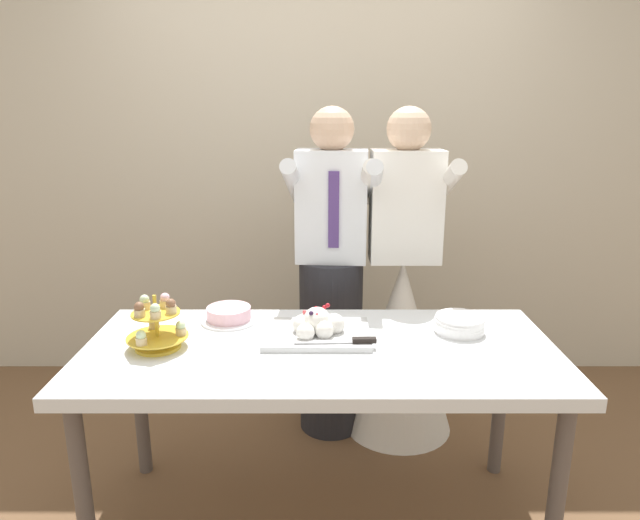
{
  "coord_description": "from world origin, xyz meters",
  "views": [
    {
      "loc": [
        0.0,
        -1.98,
        1.66
      ],
      "look_at": [
        -0.01,
        0.15,
        1.07
      ],
      "focal_mm": 31.66,
      "sensor_mm": 36.0,
      "label": 1
    }
  ],
  "objects_px": {
    "person_bride": "(403,324)",
    "main_cake_tray": "(319,328)",
    "cupcake_stand": "(159,326)",
    "round_cake": "(231,315)",
    "person_groom": "(333,293)",
    "dessert_table": "(322,364)",
    "plate_stack": "(461,324)"
  },
  "relations": [
    {
      "from": "main_cake_tray",
      "to": "plate_stack",
      "type": "relative_size",
      "value": 2.13
    },
    {
      "from": "person_groom",
      "to": "person_bride",
      "type": "distance_m",
      "value": 0.39
    },
    {
      "from": "round_cake",
      "to": "person_groom",
      "type": "relative_size",
      "value": 0.14
    },
    {
      "from": "cupcake_stand",
      "to": "round_cake",
      "type": "relative_size",
      "value": 0.96
    },
    {
      "from": "dessert_table",
      "to": "plate_stack",
      "type": "height_order",
      "value": "plate_stack"
    },
    {
      "from": "cupcake_stand",
      "to": "person_groom",
      "type": "relative_size",
      "value": 0.14
    },
    {
      "from": "main_cake_tray",
      "to": "plate_stack",
      "type": "distance_m",
      "value": 0.58
    },
    {
      "from": "dessert_table",
      "to": "person_groom",
      "type": "bearing_deg",
      "value": 85.49
    },
    {
      "from": "dessert_table",
      "to": "person_bride",
      "type": "relative_size",
      "value": 1.08
    },
    {
      "from": "plate_stack",
      "to": "person_bride",
      "type": "height_order",
      "value": "person_bride"
    },
    {
      "from": "plate_stack",
      "to": "person_groom",
      "type": "bearing_deg",
      "value": 131.5
    },
    {
      "from": "cupcake_stand",
      "to": "main_cake_tray",
      "type": "xyz_separation_m",
      "value": [
        0.6,
        0.1,
        -0.05
      ]
    },
    {
      "from": "person_groom",
      "to": "person_bride",
      "type": "relative_size",
      "value": 1.0
    },
    {
      "from": "main_cake_tray",
      "to": "cupcake_stand",
      "type": "bearing_deg",
      "value": -170.21
    },
    {
      "from": "person_groom",
      "to": "dessert_table",
      "type": "bearing_deg",
      "value": -94.51
    },
    {
      "from": "cupcake_stand",
      "to": "main_cake_tray",
      "type": "relative_size",
      "value": 0.53
    },
    {
      "from": "dessert_table",
      "to": "plate_stack",
      "type": "bearing_deg",
      "value": 14.2
    },
    {
      "from": "plate_stack",
      "to": "main_cake_tray",
      "type": "bearing_deg",
      "value": -174.77
    },
    {
      "from": "cupcake_stand",
      "to": "main_cake_tray",
      "type": "distance_m",
      "value": 0.61
    },
    {
      "from": "person_bride",
      "to": "dessert_table",
      "type": "bearing_deg",
      "value": -120.28
    },
    {
      "from": "dessert_table",
      "to": "plate_stack",
      "type": "distance_m",
      "value": 0.59
    },
    {
      "from": "main_cake_tray",
      "to": "plate_stack",
      "type": "bearing_deg",
      "value": 5.23
    },
    {
      "from": "cupcake_stand",
      "to": "main_cake_tray",
      "type": "bearing_deg",
      "value": 9.79
    },
    {
      "from": "dessert_table",
      "to": "main_cake_tray",
      "type": "height_order",
      "value": "main_cake_tray"
    },
    {
      "from": "main_cake_tray",
      "to": "plate_stack",
      "type": "xyz_separation_m",
      "value": [
        0.57,
        0.05,
        -0.01
      ]
    },
    {
      "from": "plate_stack",
      "to": "round_cake",
      "type": "bearing_deg",
      "value": 173.01
    },
    {
      "from": "round_cake",
      "to": "person_bride",
      "type": "distance_m",
      "value": 0.95
    },
    {
      "from": "cupcake_stand",
      "to": "person_groom",
      "type": "xyz_separation_m",
      "value": [
        0.67,
        0.73,
        -0.12
      ]
    },
    {
      "from": "cupcake_stand",
      "to": "plate_stack",
      "type": "distance_m",
      "value": 1.19
    },
    {
      "from": "cupcake_stand",
      "to": "person_bride",
      "type": "height_order",
      "value": "person_bride"
    },
    {
      "from": "plate_stack",
      "to": "person_groom",
      "type": "distance_m",
      "value": 0.77
    },
    {
      "from": "person_bride",
      "to": "main_cake_tray",
      "type": "bearing_deg",
      "value": -124.47
    }
  ]
}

